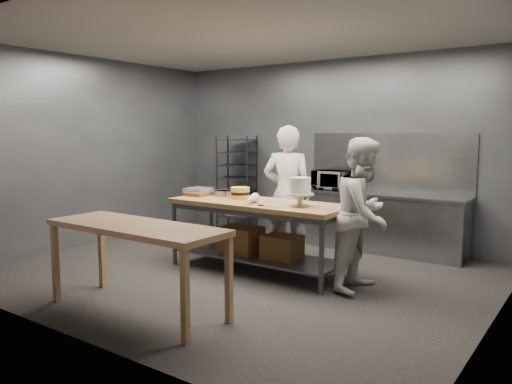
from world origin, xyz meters
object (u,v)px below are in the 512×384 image
Objects in this scene: near_counter at (136,233)px; speed_rack at (237,185)px; microwave at (331,180)px; frosted_cake_stand at (300,188)px; work_table at (258,228)px; chef_behind at (288,194)px; chef_right at (364,214)px; layer_cake at (240,193)px.

speed_rack is (-1.66, 3.82, 0.04)m from near_counter.
near_counter is 3.91m from microwave.
frosted_cake_stand is (2.45, -1.94, 0.29)m from speed_rack.
speed_rack is 1.85m from microwave.
frosted_cake_stand reaches higher than near_counter.
frosted_cake_stand is (0.65, -0.05, 0.57)m from work_table.
frosted_cake_stand is (0.63, -0.74, 0.19)m from chef_behind.
near_counter is at bearing 67.92° from chef_behind.
work_table is 1.95m from near_counter.
chef_behind is (1.82, -1.20, 0.10)m from speed_rack.
work_table is at bearing 69.83° from chef_behind.
near_counter is 1.14× the size of chef_right.
chef_behind is 1.09× the size of chef_right.
near_counter is 2.01m from layer_cake.
near_counter is at bearing -84.36° from layer_cake.
speed_rack is 3.70m from chef_right.
frosted_cake_stand is (-0.77, -0.13, 0.27)m from chef_right.
chef_behind is at bearing 67.72° from chef_right.
work_table is 0.87m from frosted_cake_stand.
speed_rack is at bearing 128.64° from layer_cake.
microwave is 2.11m from frosted_cake_stand.
chef_right is 4.97× the size of frosted_cake_stand.
speed_rack reaches higher than frosted_cake_stand.
chef_right reaches higher than work_table.
speed_rack is at bearing -52.00° from chef_behind.
layer_cake is (-0.20, 1.99, 0.19)m from near_counter.
chef_right is at bearing 137.97° from chef_behind.
layer_cake is at bearing -51.36° from speed_rack.
chef_behind is at bearing 130.70° from frosted_cake_stand.
work_table is 0.55m from layer_cake.
microwave is 2.14× the size of layer_cake.
microwave is (1.84, 0.08, 0.19)m from speed_rack.
chef_behind reaches higher than chef_right.
microwave is (0.04, 1.97, 0.48)m from work_table.
chef_behind reaches higher than work_table.
speed_rack is 0.91× the size of chef_behind.
near_counter is 1.14× the size of speed_rack.
chef_behind is 5.41× the size of frosted_cake_stand.
speed_rack is at bearing 133.64° from work_table.
chef_behind is at bearing 86.52° from near_counter.
speed_rack reaches higher than work_table.
chef_behind reaches higher than speed_rack.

